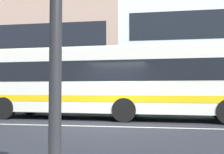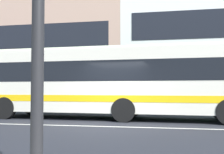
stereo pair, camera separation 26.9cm
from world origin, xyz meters
The scene contains 5 objects.
ground_plane centered at (0.00, 0.00, 0.00)m, with size 160.00×160.00×0.00m, color #27282F.
lane_centre_line centered at (0.00, 0.00, 0.00)m, with size 60.00×0.16×0.01m, color silver.
hedge_row_far centered at (2.01, 6.65, 0.53)m, with size 22.45×1.10×1.05m, color #15441C.
apartment_block_left centered at (-12.61, 14.82, 4.86)m, with size 22.98×8.47×9.72m.
transit_bus centered at (-0.23, 2.63, 1.78)m, with size 11.70×3.11×3.23m.
Camera 2 is at (2.06, -9.88, 1.37)m, focal length 44.14 mm.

